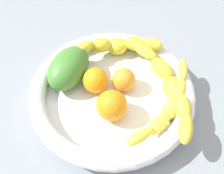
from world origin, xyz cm
name	(u,v)px	position (x,y,z in cm)	size (l,w,h in cm)	color
kitchen_counter	(112,104)	(0.00, 0.00, 1.50)	(120.00, 120.00, 3.00)	gray
fruit_bowl	(112,93)	(0.00, 0.00, 5.63)	(34.83, 34.83, 5.10)	white
banana_draped_left	(170,87)	(11.27, 4.13, 7.83)	(17.52, 22.12, 5.50)	yellow
banana_draped_right	(118,45)	(-2.90, 11.81, 8.04)	(19.32, 11.39, 5.91)	yellow
banana_arching_top	(168,106)	(11.99, -0.21, 7.39)	(8.89, 24.51, 4.74)	yellow
orange_front	(124,80)	(1.54, 3.03, 7.34)	(5.13, 5.13, 5.13)	orange
orange_mid_left	(112,105)	(1.57, -4.40, 7.92)	(6.28, 6.28, 6.28)	orange
orange_mid_right	(96,80)	(-3.94, 0.58, 7.56)	(5.56, 5.56, 5.56)	orange
mango_green	(69,68)	(-10.54, 1.31, 8.22)	(12.18, 7.79, 6.90)	#428131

